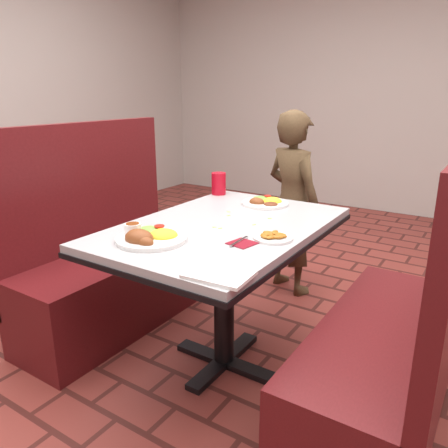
{
  "coord_description": "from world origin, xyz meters",
  "views": [
    {
      "loc": [
        1.05,
        -1.62,
        1.34
      ],
      "look_at": [
        0.0,
        0.0,
        0.75
      ],
      "focal_mm": 35.0,
      "sensor_mm": 36.0,
      "label": 1
    }
  ],
  "objects_px": {
    "diner_person": "(293,204)",
    "far_dinner_plate": "(266,200)",
    "booth_bench_left": "(110,271)",
    "red_tumbler": "(219,184)",
    "plantain_plate": "(273,237)",
    "dining_table": "(224,243)",
    "booth_bench_right": "(392,357)",
    "near_dinner_plate": "(149,233)"
  },
  "relations": [
    {
      "from": "diner_person",
      "to": "far_dinner_plate",
      "type": "relative_size",
      "value": 4.88
    },
    {
      "from": "booth_bench_left",
      "to": "diner_person",
      "type": "relative_size",
      "value": 0.97
    },
    {
      "from": "diner_person",
      "to": "red_tumbler",
      "type": "height_order",
      "value": "diner_person"
    },
    {
      "from": "diner_person",
      "to": "plantain_plate",
      "type": "height_order",
      "value": "diner_person"
    },
    {
      "from": "dining_table",
      "to": "booth_bench_left",
      "type": "relative_size",
      "value": 1.01
    },
    {
      "from": "dining_table",
      "to": "red_tumbler",
      "type": "height_order",
      "value": "red_tumbler"
    },
    {
      "from": "booth_bench_left",
      "to": "plantain_plate",
      "type": "xyz_separation_m",
      "value": [
        1.09,
        -0.07,
        0.43
      ]
    },
    {
      "from": "diner_person",
      "to": "booth_bench_left",
      "type": "bearing_deg",
      "value": 77.56
    },
    {
      "from": "booth_bench_right",
      "to": "far_dinner_plate",
      "type": "distance_m",
      "value": 1.02
    },
    {
      "from": "diner_person",
      "to": "plantain_plate",
      "type": "relative_size",
      "value": 7.48
    },
    {
      "from": "plantain_plate",
      "to": "booth_bench_left",
      "type": "bearing_deg",
      "value": 176.33
    },
    {
      "from": "dining_table",
      "to": "near_dinner_plate",
      "type": "bearing_deg",
      "value": -109.48
    },
    {
      "from": "far_dinner_plate",
      "to": "near_dinner_plate",
      "type": "bearing_deg",
      "value": -98.6
    },
    {
      "from": "far_dinner_plate",
      "to": "plantain_plate",
      "type": "xyz_separation_m",
      "value": [
        0.3,
        -0.5,
        -0.01
      ]
    },
    {
      "from": "dining_table",
      "to": "far_dinner_plate",
      "type": "bearing_deg",
      "value": 91.18
    },
    {
      "from": "near_dinner_plate",
      "to": "plantain_plate",
      "type": "xyz_separation_m",
      "value": [
        0.42,
        0.29,
        -0.02
      ]
    },
    {
      "from": "booth_bench_left",
      "to": "plantain_plate",
      "type": "height_order",
      "value": "booth_bench_left"
    },
    {
      "from": "booth_bench_left",
      "to": "near_dinner_plate",
      "type": "height_order",
      "value": "booth_bench_left"
    },
    {
      "from": "booth_bench_right",
      "to": "booth_bench_left",
      "type": "bearing_deg",
      "value": 180.0
    },
    {
      "from": "dining_table",
      "to": "far_dinner_plate",
      "type": "relative_size",
      "value": 4.81
    },
    {
      "from": "booth_bench_right",
      "to": "plantain_plate",
      "type": "relative_size",
      "value": 7.29
    },
    {
      "from": "booth_bench_right",
      "to": "near_dinner_plate",
      "type": "relative_size",
      "value": 4.1
    },
    {
      "from": "red_tumbler",
      "to": "diner_person",
      "type": "bearing_deg",
      "value": 64.1
    },
    {
      "from": "booth_bench_left",
      "to": "diner_person",
      "type": "distance_m",
      "value": 1.26
    },
    {
      "from": "booth_bench_right",
      "to": "diner_person",
      "type": "height_order",
      "value": "diner_person"
    },
    {
      "from": "diner_person",
      "to": "red_tumbler",
      "type": "distance_m",
      "value": 0.61
    },
    {
      "from": "far_dinner_plate",
      "to": "booth_bench_right",
      "type": "bearing_deg",
      "value": -27.99
    },
    {
      "from": "dining_table",
      "to": "diner_person",
      "type": "bearing_deg",
      "value": 96.08
    },
    {
      "from": "dining_table",
      "to": "booth_bench_right",
      "type": "bearing_deg",
      "value": 0.0
    },
    {
      "from": "booth_bench_right",
      "to": "diner_person",
      "type": "bearing_deg",
      "value": 131.77
    },
    {
      "from": "booth_bench_left",
      "to": "plantain_plate",
      "type": "distance_m",
      "value": 1.17
    },
    {
      "from": "dining_table",
      "to": "booth_bench_left",
      "type": "distance_m",
      "value": 0.86
    },
    {
      "from": "plantain_plate",
      "to": "dining_table",
      "type": "bearing_deg",
      "value": 166.43
    },
    {
      "from": "dining_table",
      "to": "plantain_plate",
      "type": "height_order",
      "value": "plantain_plate"
    },
    {
      "from": "diner_person",
      "to": "dining_table",
      "type": "bearing_deg",
      "value": 117.86
    },
    {
      "from": "dining_table",
      "to": "booth_bench_left",
      "type": "xyz_separation_m",
      "value": [
        -0.8,
        0.0,
        -0.32
      ]
    },
    {
      "from": "red_tumbler",
      "to": "near_dinner_plate",
      "type": "bearing_deg",
      "value": -74.96
    },
    {
      "from": "far_dinner_plate",
      "to": "red_tumbler",
      "type": "distance_m",
      "value": 0.36
    },
    {
      "from": "diner_person",
      "to": "near_dinner_plate",
      "type": "bearing_deg",
      "value": 110.92
    },
    {
      "from": "near_dinner_plate",
      "to": "plantain_plate",
      "type": "distance_m",
      "value": 0.51
    },
    {
      "from": "booth_bench_left",
      "to": "far_dinner_plate",
      "type": "distance_m",
      "value": 1.0
    },
    {
      "from": "near_dinner_plate",
      "to": "diner_person",
      "type": "bearing_deg",
      "value": 89.14
    }
  ]
}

